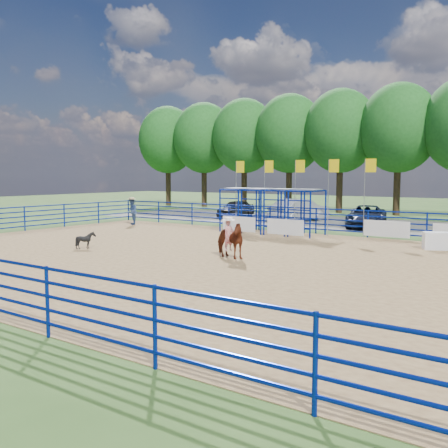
{
  "coord_description": "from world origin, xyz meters",
  "views": [
    {
      "loc": [
        11.77,
        -16.24,
        3.38
      ],
      "look_at": [
        -0.15,
        1.0,
        1.3
      ],
      "focal_mm": 40.0,
      "sensor_mm": 36.0,
      "label": 1
    }
  ],
  "objects_px": {
    "car_a": "(236,209)",
    "car_b": "(299,210)",
    "calf": "(86,240)",
    "car_c": "(367,216)",
    "horse_and_rider": "(229,238)",
    "spectator_cowboy": "(132,211)",
    "announcer_table": "(441,241)"
  },
  "relations": [
    {
      "from": "car_a",
      "to": "car_b",
      "type": "xyz_separation_m",
      "value": [
        5.45,
        0.08,
        0.13
      ]
    },
    {
      "from": "horse_and_rider",
      "to": "car_a",
      "type": "relative_size",
      "value": 0.56
    },
    {
      "from": "horse_and_rider",
      "to": "car_c",
      "type": "bearing_deg",
      "value": 87.71
    },
    {
      "from": "spectator_cowboy",
      "to": "car_c",
      "type": "bearing_deg",
      "value": 28.71
    },
    {
      "from": "horse_and_rider",
      "to": "car_a",
      "type": "distance_m",
      "value": 19.15
    },
    {
      "from": "announcer_table",
      "to": "car_b",
      "type": "bearing_deg",
      "value": 141.92
    },
    {
      "from": "horse_and_rider",
      "to": "spectator_cowboy",
      "type": "bearing_deg",
      "value": 149.99
    },
    {
      "from": "horse_and_rider",
      "to": "calf",
      "type": "relative_size",
      "value": 2.89
    },
    {
      "from": "announcer_table",
      "to": "car_b",
      "type": "distance_m",
      "value": 14.48
    },
    {
      "from": "calf",
      "to": "car_c",
      "type": "bearing_deg",
      "value": -32.84
    },
    {
      "from": "car_c",
      "to": "horse_and_rider",
      "type": "bearing_deg",
      "value": -107.47
    },
    {
      "from": "announcer_table",
      "to": "car_c",
      "type": "xyz_separation_m",
      "value": [
        -5.97,
        7.59,
        0.3
      ]
    },
    {
      "from": "spectator_cowboy",
      "to": "car_b",
      "type": "bearing_deg",
      "value": 47.16
    },
    {
      "from": "calf",
      "to": "car_c",
      "type": "relative_size",
      "value": 0.16
    },
    {
      "from": "car_c",
      "to": "car_b",
      "type": "bearing_deg",
      "value": 150.97
    },
    {
      "from": "car_a",
      "to": "car_c",
      "type": "height_order",
      "value": "car_c"
    },
    {
      "from": "car_a",
      "to": "car_b",
      "type": "bearing_deg",
      "value": -4.58
    },
    {
      "from": "announcer_table",
      "to": "car_c",
      "type": "bearing_deg",
      "value": 128.17
    },
    {
      "from": "announcer_table",
      "to": "car_a",
      "type": "relative_size",
      "value": 0.36
    },
    {
      "from": "car_b",
      "to": "car_c",
      "type": "bearing_deg",
      "value": -179.41
    },
    {
      "from": "announcer_table",
      "to": "car_b",
      "type": "relative_size",
      "value": 0.3
    },
    {
      "from": "car_b",
      "to": "car_a",
      "type": "bearing_deg",
      "value": 15.3
    },
    {
      "from": "horse_and_rider",
      "to": "car_c",
      "type": "distance_m",
      "value": 14.92
    },
    {
      "from": "announcer_table",
      "to": "calf",
      "type": "relative_size",
      "value": 1.86
    },
    {
      "from": "calf",
      "to": "car_a",
      "type": "height_order",
      "value": "car_a"
    },
    {
      "from": "horse_and_rider",
      "to": "car_a",
      "type": "xyz_separation_m",
      "value": [
        -10.28,
        16.16,
        -0.15
      ]
    },
    {
      "from": "spectator_cowboy",
      "to": "car_a",
      "type": "xyz_separation_m",
      "value": [
        2.68,
        8.68,
        -0.23
      ]
    },
    {
      "from": "spectator_cowboy",
      "to": "car_a",
      "type": "height_order",
      "value": "spectator_cowboy"
    },
    {
      "from": "car_a",
      "to": "car_b",
      "type": "relative_size",
      "value": 0.82
    },
    {
      "from": "calf",
      "to": "car_c",
      "type": "distance_m",
      "value": 18.09
    },
    {
      "from": "announcer_table",
      "to": "car_a",
      "type": "xyz_separation_m",
      "value": [
        -16.84,
        8.85,
        0.29
      ]
    },
    {
      "from": "announcer_table",
      "to": "car_c",
      "type": "relative_size",
      "value": 0.29
    }
  ]
}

